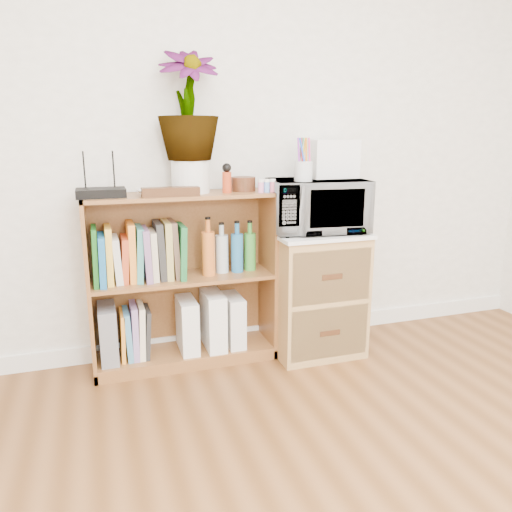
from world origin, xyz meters
name	(u,v)px	position (x,y,z in m)	size (l,w,h in m)	color
skirting_board	(238,335)	(0.00, 2.24, 0.05)	(4.00, 0.02, 0.10)	white
bookshelf	(183,281)	(-0.35, 2.10, 0.47)	(1.00, 0.30, 0.95)	brown
wicker_unit	(314,293)	(0.40, 2.02, 0.35)	(0.50, 0.45, 0.70)	#9E7542
microwave	(317,206)	(0.40, 2.02, 0.86)	(0.52, 0.35, 0.29)	white
pen_cup	(303,171)	(0.28, 1.95, 1.06)	(0.10, 0.10, 0.11)	silver
small_appliance	(330,159)	(0.52, 2.11, 1.12)	(0.27, 0.22, 0.21)	white
router	(101,193)	(-0.74, 2.08, 0.97)	(0.24, 0.16, 0.04)	black
white_bowl	(149,192)	(-0.51, 2.07, 0.97)	(0.13, 0.13, 0.03)	silver
plant_pot	(190,177)	(-0.29, 2.12, 1.04)	(0.20, 0.20, 0.17)	silver
potted_plant	(188,105)	(-0.29, 2.12, 1.40)	(0.31, 0.31, 0.55)	#2E7335
trinket_box	(171,192)	(-0.41, 2.00, 0.97)	(0.29, 0.07, 0.05)	#381A0F
kokeshi_doll	(227,182)	(-0.11, 2.06, 1.00)	(0.05, 0.05, 0.11)	#B23615
wooden_bowl	(243,184)	(0.00, 2.11, 0.99)	(0.13, 0.13, 0.08)	#38210F
paint_jars	(267,187)	(0.10, 2.01, 0.98)	(0.11, 0.04, 0.06)	pink
file_box	(108,333)	(-0.76, 2.10, 0.22)	(0.09, 0.24, 0.30)	slate
magazine_holder_left	(187,325)	(-0.34, 2.09, 0.22)	(0.09, 0.24, 0.30)	white
magazine_holder_mid	(213,320)	(-0.19, 2.09, 0.23)	(0.10, 0.26, 0.32)	white
magazine_holder_right	(233,320)	(-0.07, 2.09, 0.22)	(0.09, 0.23, 0.29)	silver
cookbooks	(140,254)	(-0.57, 2.10, 0.64)	(0.48, 0.20, 0.31)	#1A611C
liquor_bottles	(239,247)	(-0.03, 2.10, 0.64)	(0.46, 0.07, 0.31)	orange
lower_books	(135,332)	(-0.62, 2.10, 0.21)	(0.17, 0.19, 0.30)	orange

